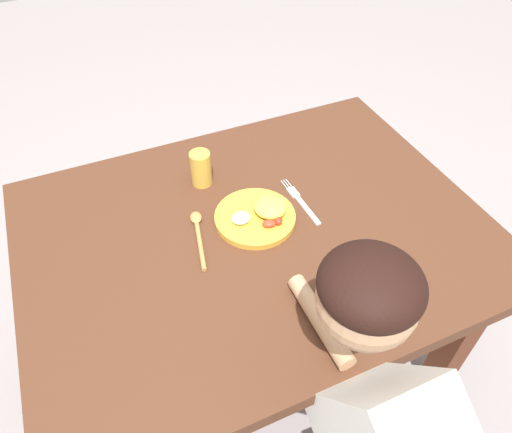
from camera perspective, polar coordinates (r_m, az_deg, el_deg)
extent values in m
plane|color=gray|center=(1.84, 0.00, -15.98)|extent=(8.00, 8.00, 0.00)
cube|color=#4E2C1B|center=(1.31, 0.00, -2.25)|extent=(1.26, 0.96, 0.04)
cube|color=#542716|center=(1.63, 23.21, -13.40)|extent=(0.08, 0.08, 0.62)
cube|color=#542716|center=(1.76, -20.88, -6.38)|extent=(0.08, 0.08, 0.62)
cube|color=#542716|center=(1.96, 9.67, 2.94)|extent=(0.08, 0.08, 0.62)
cylinder|color=gold|center=(1.31, -0.12, -0.13)|extent=(0.23, 0.23, 0.02)
ellipsoid|color=yellow|center=(1.31, 1.73, 1.18)|extent=(0.09, 0.10, 0.04)
ellipsoid|color=red|center=(1.27, 1.61, -0.85)|extent=(0.04, 0.04, 0.02)
ellipsoid|color=red|center=(1.28, 2.71, -0.45)|extent=(0.03, 0.04, 0.02)
ellipsoid|color=white|center=(1.28, -1.83, -0.19)|extent=(0.05, 0.05, 0.02)
cube|color=silver|center=(1.35, 6.27, 0.75)|extent=(0.02, 0.13, 0.01)
cube|color=silver|center=(1.40, 4.54, 2.93)|extent=(0.03, 0.05, 0.01)
cylinder|color=silver|center=(1.43, 4.02, 4.04)|extent=(0.00, 0.04, 0.00)
cylinder|color=silver|center=(1.43, 3.72, 3.95)|extent=(0.00, 0.04, 0.00)
cylinder|color=silver|center=(1.43, 3.42, 3.85)|extent=(0.00, 0.04, 0.00)
cylinder|color=#B18447|center=(1.26, -6.72, -3.58)|extent=(0.05, 0.17, 0.01)
ellipsoid|color=#B18447|center=(1.33, -7.28, -0.12)|extent=(0.04, 0.05, 0.02)
cylinder|color=gold|center=(1.41, -6.68, 5.80)|extent=(0.06, 0.06, 0.11)
cube|color=white|center=(1.03, 14.17, -21.50)|extent=(0.17, 0.29, 0.37)
sphere|color=tan|center=(0.85, 13.33, -9.71)|extent=(0.18, 0.18, 0.18)
ellipsoid|color=black|center=(0.82, 13.80, -8.05)|extent=(0.19, 0.19, 0.10)
cylinder|color=tan|center=(1.10, 7.76, -12.28)|extent=(0.04, 0.24, 0.04)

